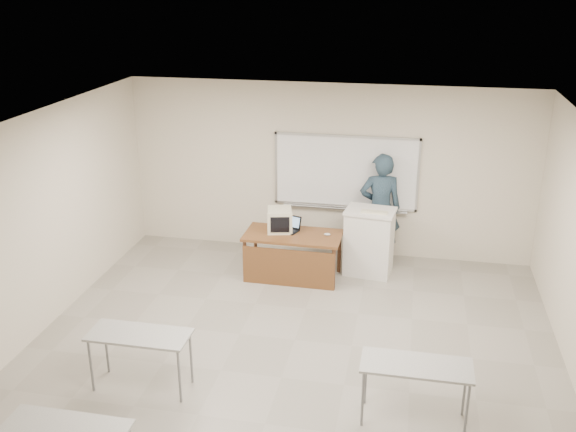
% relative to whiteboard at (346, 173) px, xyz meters
% --- Properties ---
extents(floor, '(7.00, 8.00, 0.01)m').
position_rel_whiteboard_xyz_m(floor, '(-0.30, -3.97, -1.49)').
color(floor, gray).
rests_on(floor, ground).
extents(whiteboard, '(2.48, 0.10, 1.31)m').
position_rel_whiteboard_xyz_m(whiteboard, '(0.00, 0.00, 0.00)').
color(whiteboard, white).
rests_on(whiteboard, floor).
extents(student_desks, '(4.40, 2.20, 0.73)m').
position_rel_whiteboard_xyz_m(student_desks, '(-0.30, -5.32, -0.81)').
color(student_desks, '#A9A9A4').
rests_on(student_desks, floor).
extents(instructor_desk, '(1.56, 0.78, 0.75)m').
position_rel_whiteboard_xyz_m(instructor_desk, '(-0.70, -1.26, -0.92)').
color(instructor_desk, brown).
rests_on(instructor_desk, floor).
extents(podium, '(0.79, 0.58, 1.11)m').
position_rel_whiteboard_xyz_m(podium, '(0.50, -0.77, -0.92)').
color(podium, silver).
rests_on(podium, floor).
extents(crt_monitor, '(0.40, 0.45, 0.38)m').
position_rel_whiteboard_xyz_m(crt_monitor, '(-0.95, -1.02, -0.55)').
color(crt_monitor, beige).
rests_on(crt_monitor, instructor_desk).
extents(laptop, '(0.31, 0.29, 0.23)m').
position_rel_whiteboard_xyz_m(laptop, '(-0.80, -1.00, -0.68)').
color(laptop, black).
rests_on(laptop, instructor_desk).
extents(mouse, '(0.12, 0.10, 0.04)m').
position_rel_whiteboard_xyz_m(mouse, '(-0.15, -1.10, -0.71)').
color(mouse, silver).
rests_on(mouse, instructor_desk).
extents(keyboard, '(0.43, 0.17, 0.02)m').
position_rel_whiteboard_xyz_m(keyboard, '(0.57, -0.89, -0.35)').
color(keyboard, beige).
rests_on(keyboard, podium).
extents(presenter, '(0.77, 0.58, 1.92)m').
position_rel_whiteboard_xyz_m(presenter, '(0.63, -0.25, -0.52)').
color(presenter, black).
rests_on(presenter, floor).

